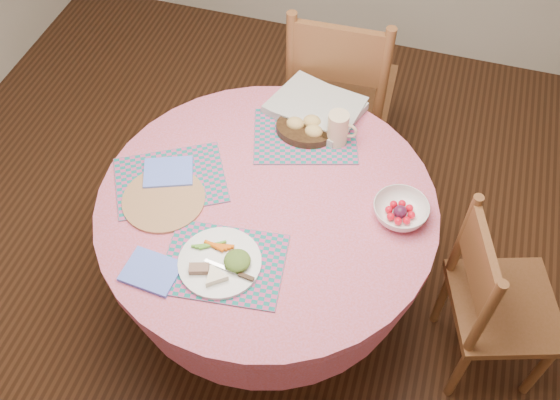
{
  "coord_description": "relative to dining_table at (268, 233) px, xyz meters",
  "views": [
    {
      "loc": [
        0.44,
        -1.3,
        2.53
      ],
      "look_at": [
        0.05,
        0.0,
        0.78
      ],
      "focal_mm": 40.0,
      "sensor_mm": 36.0,
      "label": 1
    }
  ],
  "objects": [
    {
      "name": "dinner_plate",
      "position": [
        -0.06,
        -0.3,
        0.22
      ],
      "size": [
        0.28,
        0.28,
        0.05
      ],
      "rotation": [
        0.0,
        0.0,
        0.31
      ],
      "color": "white",
      "rests_on": "placemat_front"
    },
    {
      "name": "newspaper_stack",
      "position": [
        0.05,
        0.5,
        0.22
      ],
      "size": [
        0.41,
        0.37,
        0.04
      ],
      "rotation": [
        0.0,
        0.0,
        -0.33
      ],
      "color": "silver",
      "rests_on": "dining_table"
    },
    {
      "name": "dining_table",
      "position": [
        0.0,
        0.0,
        0.0
      ],
      "size": [
        1.24,
        1.24,
        0.75
      ],
      "color": "#D66492",
      "rests_on": "ground"
    },
    {
      "name": "placemat_front",
      "position": [
        -0.06,
        -0.29,
        0.2
      ],
      "size": [
        0.43,
        0.35,
        0.01
      ],
      "primitive_type": "cube",
      "rotation": [
        0.0,
        0.0,
        0.12
      ],
      "color": "#14736D",
      "rests_on": "dining_table"
    },
    {
      "name": "placemat_left",
      "position": [
        -0.37,
        -0.01,
        0.2
      ],
      "size": [
        0.5,
        0.46,
        0.01
      ],
      "primitive_type": "cube",
      "rotation": [
        0.0,
        0.0,
        0.52
      ],
      "color": "#14736D",
      "rests_on": "dining_table"
    },
    {
      "name": "napkin_far",
      "position": [
        -0.39,
        0.02,
        0.21
      ],
      "size": [
        0.22,
        0.2,
        0.01
      ],
      "primitive_type": "cube",
      "rotation": [
        0.0,
        0.0,
        0.38
      ],
      "color": "#617FFA",
      "rests_on": "placemat_left"
    },
    {
      "name": "chair_back",
      "position": [
        0.08,
        0.87,
        -0.01
      ],
      "size": [
        0.5,
        0.48,
        1.05
      ],
      "rotation": [
        0.0,
        0.0,
        3.18
      ],
      "color": "brown",
      "rests_on": "ground"
    },
    {
      "name": "wicker_trivet",
      "position": [
        -0.36,
        -0.1,
        0.2
      ],
      "size": [
        0.3,
        0.3,
        0.01
      ],
      "primitive_type": "cylinder",
      "color": "#976B41",
      "rests_on": "dining_table"
    },
    {
      "name": "fruit_bowl",
      "position": [
        0.47,
        0.08,
        0.22
      ],
      "size": [
        0.23,
        0.23,
        0.06
      ],
      "rotation": [
        0.0,
        0.0,
        0.18
      ],
      "color": "white",
      "rests_on": "dining_table"
    },
    {
      "name": "latte_mug",
      "position": [
        0.17,
        0.36,
        0.27
      ],
      "size": [
        0.12,
        0.08,
        0.14
      ],
      "color": "beige",
      "rests_on": "placemat_back"
    },
    {
      "name": "chair_right",
      "position": [
        0.88,
        0.01,
        -0.1
      ],
      "size": [
        0.5,
        0.51,
        0.88
      ],
      "rotation": [
        0.0,
        0.0,
        1.89
      ],
      "color": "brown",
      "rests_on": "ground"
    },
    {
      "name": "ground",
      "position": [
        0.0,
        0.0,
        -0.56
      ],
      "size": [
        4.0,
        4.0,
        0.0
      ],
      "primitive_type": "plane",
      "color": "#331C0F",
      "rests_on": "ground"
    },
    {
      "name": "bread_bowl",
      "position": [
        0.04,
        0.37,
        0.23
      ],
      "size": [
        0.23,
        0.23,
        0.08
      ],
      "color": "black",
      "rests_on": "placemat_back"
    },
    {
      "name": "placemat_back",
      "position": [
        0.05,
        0.35,
        0.2
      ],
      "size": [
        0.47,
        0.4,
        0.01
      ],
      "primitive_type": "cube",
      "rotation": [
        0.0,
        0.0,
        0.29
      ],
      "color": "#14736D",
      "rests_on": "dining_table"
    },
    {
      "name": "napkin_near",
      "position": [
        -0.28,
        -0.39,
        0.2
      ],
      "size": [
        0.19,
        0.15,
        0.01
      ],
      "primitive_type": "cube",
      "rotation": [
        0.0,
        0.0,
        -0.08
      ],
      "color": "#617FFA",
      "rests_on": "dining_table"
    }
  ]
}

